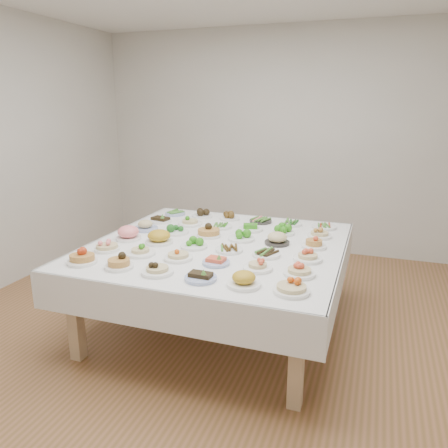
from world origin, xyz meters
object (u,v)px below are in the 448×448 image
(display_table, at_px, (218,252))
(dish_0, at_px, (82,254))
(dish_18, at_px, (145,225))
(dish_35, at_px, (324,226))

(display_table, relative_size, dish_0, 8.67)
(dish_18, bearing_deg, display_table, -11.89)
(display_table, bearing_deg, dish_18, 168.11)
(dish_0, distance_m, dish_18, 0.92)
(display_table, height_order, dish_35, dish_35)
(display_table, relative_size, dish_35, 8.97)
(dish_0, xyz_separation_m, dish_35, (1.53, 1.53, -0.05))
(display_table, xyz_separation_m, dish_18, (-0.77, 0.16, 0.12))
(dish_18, height_order, dish_35, dish_18)
(dish_35, bearing_deg, dish_0, -135.04)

